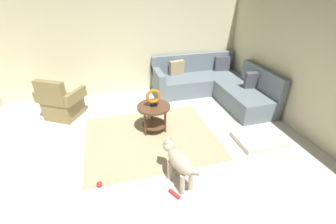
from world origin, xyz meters
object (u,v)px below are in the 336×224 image
object	(u,v)px
dog_toy_ball	(99,184)
sectional_couch	(214,85)
torus_sculpture	(153,97)
dog	(179,161)
dog_toy_rope	(174,194)
side_table	(154,112)
dog_bed_mat	(259,139)
armchair	(61,103)

from	to	relation	value
dog_toy_ball	sectional_couch	bearing A→B (deg)	39.24
torus_sculpture	sectional_couch	bearing A→B (deg)	32.76
dog	dog_toy_rope	xyz separation A→B (m)	(-0.12, -0.22, -0.35)
sectional_couch	side_table	bearing A→B (deg)	-147.24
dog_bed_mat	dog_toy_ball	xyz separation A→B (m)	(-2.75, -0.32, -0.00)
armchair	dog_bed_mat	xyz separation A→B (m)	(3.43, -1.84, -0.28)
dog_toy_ball	dog_toy_rope	distance (m)	1.05
side_table	dog_toy_ball	distance (m)	1.59
side_table	dog_toy_ball	size ratio (longest dim) A/B	7.26
side_table	dog	bearing A→B (deg)	-88.03
armchair	dog_toy_rope	size ratio (longest dim) A/B	5.33
torus_sculpture	dog_toy_ball	distance (m)	1.68
dog_toy_rope	sectional_couch	bearing A→B (deg)	56.08
side_table	dog	distance (m)	1.35
dog_bed_mat	dog_toy_ball	size ratio (longest dim) A/B	9.68
armchair	side_table	bearing A→B (deg)	0.49
armchair	dog_bed_mat	size ratio (longest dim) A/B	1.24
dog_bed_mat	sectional_couch	bearing A→B (deg)	89.64
armchair	dog_toy_rope	bearing A→B (deg)	-26.44
side_table	dog	xyz separation A→B (m)	(0.05, -1.35, -0.04)
dog	dog_toy_rope	world-z (taller)	dog
dog_bed_mat	dog_toy_rope	xyz separation A→B (m)	(-1.79, -0.74, -0.02)
dog_toy_ball	dog_toy_rope	bearing A→B (deg)	-23.69
torus_sculpture	dog_toy_ball	xyz separation A→B (m)	(-1.03, -1.14, -0.67)
sectional_couch	dog_toy_rope	xyz separation A→B (m)	(-1.80, -2.68, -0.27)
dog_bed_mat	dog	bearing A→B (deg)	-162.59
torus_sculpture	dog_bed_mat	size ratio (longest dim) A/B	0.41
dog	dog_toy_ball	bearing A→B (deg)	153.20
dog_bed_mat	dog_toy_rope	size ratio (longest dim) A/B	4.29
dog_toy_ball	dog_toy_rope	world-z (taller)	dog_toy_ball
sectional_couch	dog_bed_mat	xyz separation A→B (m)	(-0.01, -1.93, -0.25)
sectional_couch	armchair	bearing A→B (deg)	-178.38
torus_sculpture	dog_toy_rope	size ratio (longest dim) A/B	1.75
dog_toy_rope	dog_toy_ball	bearing A→B (deg)	156.31
torus_sculpture	dog_toy_rope	xyz separation A→B (m)	(-0.07, -1.57, -0.69)
dog_bed_mat	dog_toy_ball	distance (m)	2.77
dog_bed_mat	dog	xyz separation A→B (m)	(-1.67, -0.52, 0.33)
sectional_couch	dog_bed_mat	distance (m)	1.95
sectional_couch	dog_toy_ball	xyz separation A→B (m)	(-2.76, -2.26, -0.25)
sectional_couch	side_table	world-z (taller)	sectional_couch
dog_bed_mat	torus_sculpture	bearing A→B (deg)	154.36
sectional_couch	dog_toy_rope	bearing A→B (deg)	-123.92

